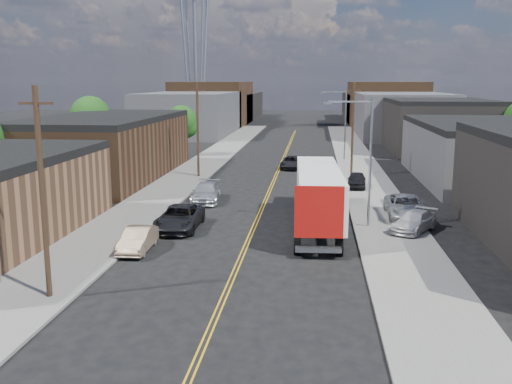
% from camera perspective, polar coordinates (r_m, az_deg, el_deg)
% --- Properties ---
extents(ground, '(260.00, 260.00, 0.00)m').
position_cam_1_polar(ground, '(75.26, 2.70, 3.25)').
color(ground, black).
rests_on(ground, ground).
extents(centerline, '(0.32, 120.00, 0.01)m').
position_cam_1_polar(centerline, '(60.46, 1.88, 1.35)').
color(centerline, gold).
rests_on(centerline, ground).
extents(sidewalk_left, '(5.00, 140.00, 0.15)m').
position_cam_1_polar(sidewalk_left, '(61.84, -6.93, 1.56)').
color(sidewalk_left, slate).
rests_on(sidewalk_left, ground).
extents(sidewalk_right, '(5.00, 140.00, 0.15)m').
position_cam_1_polar(sidewalk_right, '(60.53, 10.89, 1.23)').
color(sidewalk_right, slate).
rests_on(sidewalk_right, ground).
extents(warehouse_brown, '(12.00, 26.00, 6.60)m').
position_cam_1_polar(warehouse_brown, '(62.90, -14.80, 4.40)').
color(warehouse_brown, '#462E1C').
rests_on(warehouse_brown, ground).
extents(industrial_right_b, '(14.00, 24.00, 6.10)m').
position_cam_1_polar(industrial_right_b, '(63.41, 22.26, 3.76)').
color(industrial_right_b, '#3D3D40').
rests_on(industrial_right_b, ground).
extents(industrial_right_c, '(14.00, 22.00, 7.60)m').
position_cam_1_polar(industrial_right_c, '(88.49, 17.66, 6.39)').
color(industrial_right_c, black).
rests_on(industrial_right_c, ground).
extents(skyline_left_a, '(16.00, 30.00, 8.00)m').
position_cam_1_polar(skyline_left_a, '(112.26, -6.56, 7.81)').
color(skyline_left_a, '#3D3D40').
rests_on(skyline_left_a, ground).
extents(skyline_right_a, '(16.00, 30.00, 8.00)m').
position_cam_1_polar(skyline_right_a, '(110.75, 14.27, 7.50)').
color(skyline_right_a, '#3D3D40').
rests_on(skyline_right_a, ground).
extents(skyline_left_b, '(16.00, 26.00, 10.00)m').
position_cam_1_polar(skyline_left_b, '(136.71, -4.30, 8.83)').
color(skyline_left_b, '#462E1C').
rests_on(skyline_left_b, ground).
extents(skyline_right_b, '(16.00, 26.00, 10.00)m').
position_cam_1_polar(skyline_right_b, '(135.47, 12.79, 8.58)').
color(skyline_right_b, '#462E1C').
rests_on(skyline_right_b, ground).
extents(skyline_left_c, '(16.00, 40.00, 7.00)m').
position_cam_1_polar(skyline_left_c, '(156.48, -2.98, 8.57)').
color(skyline_left_c, black).
rests_on(skyline_left_c, ground).
extents(skyline_right_c, '(16.00, 40.00, 7.00)m').
position_cam_1_polar(skyline_right_c, '(155.40, 11.91, 8.34)').
color(skyline_right_c, black).
rests_on(skyline_right_c, ground).
extents(streetlight_near, '(3.39, 0.25, 9.00)m').
position_cam_1_polar(streetlight_near, '(39.89, 10.82, 3.86)').
color(streetlight_near, gray).
rests_on(streetlight_near, ground).
extents(streetlight_far, '(3.39, 0.25, 9.00)m').
position_cam_1_polar(streetlight_far, '(74.68, 8.62, 7.19)').
color(streetlight_far, gray).
rests_on(streetlight_far, ground).
extents(utility_pole_left_near, '(1.60, 0.26, 10.00)m').
position_cam_1_polar(utility_pole_left_near, '(27.87, -20.59, -0.08)').
color(utility_pole_left_near, black).
rests_on(utility_pole_left_near, ground).
extents(utility_pole_left_far, '(1.60, 0.26, 10.00)m').
position_cam_1_polar(utility_pole_left_far, '(60.94, -5.84, 6.24)').
color(utility_pole_left_far, black).
rests_on(utility_pole_left_far, ground).
extents(utility_pole_right, '(1.60, 0.26, 10.00)m').
position_cam_1_polar(utility_pole_right, '(62.78, 9.65, 6.28)').
color(utility_pole_right, black).
rests_on(utility_pole_right, ground).
extents(tree_left_mid, '(5.10, 5.04, 8.37)m').
position_cam_1_polar(tree_left_mid, '(75.08, -16.20, 7.02)').
color(tree_left_mid, black).
rests_on(tree_left_mid, ground).
extents(tree_left_far, '(4.35, 4.20, 6.97)m').
position_cam_1_polar(tree_left_far, '(78.77, -7.43, 6.86)').
color(tree_left_far, black).
rests_on(tree_left_far, ground).
extents(semi_truck, '(3.36, 16.60, 4.33)m').
position_cam_1_polar(semi_truck, '(40.81, 6.26, 0.08)').
color(semi_truck, white).
rests_on(semi_truck, ground).
extents(car_left_b, '(1.62, 4.39, 1.43)m').
position_cam_1_polar(car_left_b, '(35.42, -11.73, -4.68)').
color(car_left_b, '#9D8067').
rests_on(car_left_b, ground).
extents(car_left_c, '(2.79, 5.94, 1.64)m').
position_cam_1_polar(car_left_c, '(40.03, -7.67, -2.57)').
color(car_left_c, black).
rests_on(car_left_c, ground).
extents(car_left_d, '(2.64, 5.66, 1.60)m').
position_cam_1_polar(car_left_d, '(48.91, -5.00, -0.06)').
color(car_left_d, silver).
rests_on(car_left_d, ground).
extents(car_right_lot_a, '(2.82, 5.97, 1.65)m').
position_cam_1_polar(car_right_lot_a, '(43.96, 14.72, -1.41)').
color(car_right_lot_a, '#AEB2B4').
rests_on(car_right_lot_a, sidewalk_right).
extents(car_right_lot_b, '(4.00, 4.89, 1.33)m').
position_cam_1_polar(car_right_lot_b, '(40.15, 15.55, -2.85)').
color(car_right_lot_b, '#BCBCBC').
rests_on(car_right_lot_b, sidewalk_right).
extents(car_right_lot_c, '(2.07, 4.40, 1.46)m').
position_cam_1_polar(car_right_lot_c, '(55.34, 10.03, 1.20)').
color(car_right_lot_c, black).
rests_on(car_right_lot_c, sidewalk_right).
extents(car_ahead_truck, '(2.77, 5.38, 1.45)m').
position_cam_1_polar(car_ahead_truck, '(67.49, 3.61, 2.97)').
color(car_ahead_truck, black).
rests_on(car_ahead_truck, ground).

